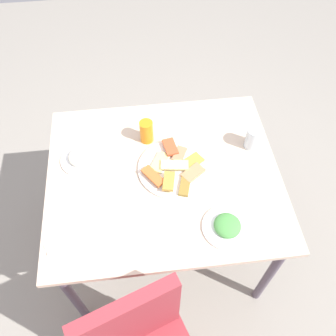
{
  "coord_description": "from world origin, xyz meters",
  "views": [
    {
      "loc": [
        0.09,
        0.96,
        2.12
      ],
      "look_at": [
        -0.02,
        -0.01,
        0.77
      ],
      "focal_mm": 38.13,
      "sensor_mm": 36.0,
      "label": 1
    }
  ],
  "objects_px": {
    "spoon": "(68,249)",
    "drinking_glass": "(253,138)",
    "soda_can": "(146,131)",
    "salad_plate_greens": "(82,157)",
    "paper_napkin": "(69,245)",
    "pide_platter": "(175,168)",
    "fork": "(69,241)",
    "salad_plate_rice": "(227,226)",
    "dining_table": "(164,183)"
  },
  "relations": [
    {
      "from": "fork",
      "to": "paper_napkin",
      "type": "bearing_deg",
      "value": 80.97
    },
    {
      "from": "drinking_glass",
      "to": "spoon",
      "type": "bearing_deg",
      "value": 26.93
    },
    {
      "from": "paper_napkin",
      "to": "spoon",
      "type": "xyz_separation_m",
      "value": [
        0.0,
        0.02,
        0.0
      ]
    },
    {
      "from": "paper_napkin",
      "to": "dining_table",
      "type": "bearing_deg",
      "value": -143.94
    },
    {
      "from": "spoon",
      "to": "drinking_glass",
      "type": "bearing_deg",
      "value": -162.14
    },
    {
      "from": "dining_table",
      "to": "soda_can",
      "type": "relative_size",
      "value": 8.96
    },
    {
      "from": "pide_platter",
      "to": "paper_napkin",
      "type": "relative_size",
      "value": 2.96
    },
    {
      "from": "salad_plate_greens",
      "to": "spoon",
      "type": "bearing_deg",
      "value": 84.31
    },
    {
      "from": "salad_plate_greens",
      "to": "paper_napkin",
      "type": "distance_m",
      "value": 0.45
    },
    {
      "from": "pide_platter",
      "to": "soda_can",
      "type": "bearing_deg",
      "value": -60.02
    },
    {
      "from": "salad_plate_greens",
      "to": "drinking_glass",
      "type": "bearing_deg",
      "value": 179.21
    },
    {
      "from": "pide_platter",
      "to": "salad_plate_greens",
      "type": "distance_m",
      "value": 0.45
    },
    {
      "from": "pide_platter",
      "to": "salad_plate_greens",
      "type": "height_order",
      "value": "salad_plate_greens"
    },
    {
      "from": "pide_platter",
      "to": "drinking_glass",
      "type": "distance_m",
      "value": 0.41
    },
    {
      "from": "pide_platter",
      "to": "spoon",
      "type": "bearing_deg",
      "value": 35.8
    },
    {
      "from": "fork",
      "to": "salad_plate_rice",
      "type": "bearing_deg",
      "value": 169.54
    },
    {
      "from": "dining_table",
      "to": "soda_can",
      "type": "height_order",
      "value": "soda_can"
    },
    {
      "from": "salad_plate_greens",
      "to": "fork",
      "type": "distance_m",
      "value": 0.43
    },
    {
      "from": "pide_platter",
      "to": "fork",
      "type": "bearing_deg",
      "value": 32.91
    },
    {
      "from": "drinking_glass",
      "to": "salad_plate_rice",
      "type": "bearing_deg",
      "value": 62.98
    },
    {
      "from": "pide_platter",
      "to": "salad_plate_greens",
      "type": "bearing_deg",
      "value": -14.12
    },
    {
      "from": "pide_platter",
      "to": "salad_plate_rice",
      "type": "xyz_separation_m",
      "value": [
        -0.18,
        0.33,
        0.0
      ]
    },
    {
      "from": "drinking_glass",
      "to": "paper_napkin",
      "type": "relative_size",
      "value": 1.0
    },
    {
      "from": "soda_can",
      "to": "drinking_glass",
      "type": "height_order",
      "value": "soda_can"
    },
    {
      "from": "pide_platter",
      "to": "paper_napkin",
      "type": "bearing_deg",
      "value": 34.38
    },
    {
      "from": "dining_table",
      "to": "pide_platter",
      "type": "height_order",
      "value": "pide_platter"
    },
    {
      "from": "salad_plate_rice",
      "to": "fork",
      "type": "bearing_deg",
      "value": -1.43
    },
    {
      "from": "drinking_glass",
      "to": "fork",
      "type": "height_order",
      "value": "drinking_glass"
    },
    {
      "from": "drinking_glass",
      "to": "soda_can",
      "type": "bearing_deg",
      "value": -11.18
    },
    {
      "from": "pide_platter",
      "to": "spoon",
      "type": "height_order",
      "value": "pide_platter"
    },
    {
      "from": "pide_platter",
      "to": "salad_plate_rice",
      "type": "bearing_deg",
      "value": 118.5
    },
    {
      "from": "drinking_glass",
      "to": "spoon",
      "type": "height_order",
      "value": "drinking_glass"
    },
    {
      "from": "paper_napkin",
      "to": "salad_plate_rice",
      "type": "bearing_deg",
      "value": -179.88
    },
    {
      "from": "paper_napkin",
      "to": "spoon",
      "type": "height_order",
      "value": "spoon"
    },
    {
      "from": "dining_table",
      "to": "spoon",
      "type": "relative_size",
      "value": 6.52
    },
    {
      "from": "salad_plate_rice",
      "to": "paper_napkin",
      "type": "xyz_separation_m",
      "value": [
        0.66,
        0.0,
        -0.01
      ]
    },
    {
      "from": "salad_plate_greens",
      "to": "pide_platter",
      "type": "bearing_deg",
      "value": 165.88
    },
    {
      "from": "drinking_glass",
      "to": "fork",
      "type": "xyz_separation_m",
      "value": [
        0.88,
        0.41,
        -0.05
      ]
    },
    {
      "from": "fork",
      "to": "spoon",
      "type": "bearing_deg",
      "value": 80.97
    },
    {
      "from": "salad_plate_greens",
      "to": "paper_napkin",
      "type": "relative_size",
      "value": 1.74
    },
    {
      "from": "paper_napkin",
      "to": "fork",
      "type": "relative_size",
      "value": 0.6
    },
    {
      "from": "salad_plate_greens",
      "to": "spoon",
      "type": "distance_m",
      "value": 0.46
    },
    {
      "from": "paper_napkin",
      "to": "fork",
      "type": "xyz_separation_m",
      "value": [
        0.0,
        -0.02,
        0.0
      ]
    },
    {
      "from": "fork",
      "to": "spoon",
      "type": "distance_m",
      "value": 0.04
    },
    {
      "from": "salad_plate_greens",
      "to": "soda_can",
      "type": "height_order",
      "value": "soda_can"
    },
    {
      "from": "salad_plate_greens",
      "to": "drinking_glass",
      "type": "distance_m",
      "value": 0.84
    },
    {
      "from": "soda_can",
      "to": "pide_platter",
      "type": "bearing_deg",
      "value": 119.98
    },
    {
      "from": "salad_plate_rice",
      "to": "paper_napkin",
      "type": "bearing_deg",
      "value": 0.12
    },
    {
      "from": "salad_plate_rice",
      "to": "spoon",
      "type": "bearing_deg",
      "value": 1.67
    },
    {
      "from": "salad_plate_greens",
      "to": "salad_plate_rice",
      "type": "xyz_separation_m",
      "value": [
        -0.62,
        0.44,
        -0.0
      ]
    }
  ]
}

